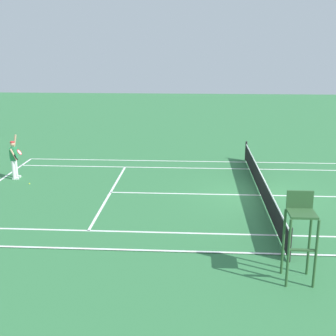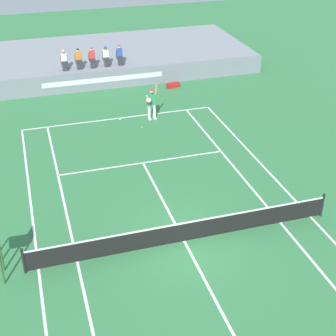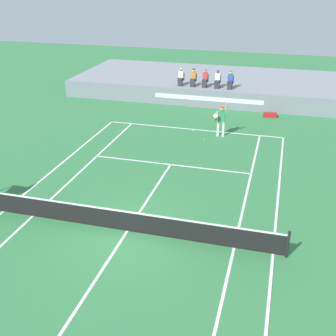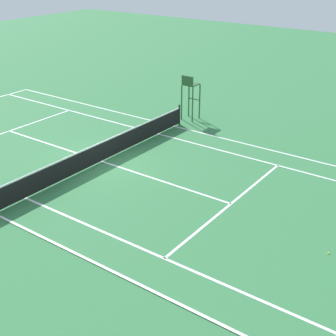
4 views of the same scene
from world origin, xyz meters
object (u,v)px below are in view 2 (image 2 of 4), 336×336
(spectator_seated_2, at_px, (92,58))
(tennis_player, at_px, (152,103))
(spectator_seated_1, at_px, (79,59))
(spectator_seated_3, at_px, (106,57))
(equipment_bag, at_px, (173,85))
(spectator_seated_4, at_px, (120,55))
(spectator_seated_0, at_px, (64,60))
(tennis_ball, at_px, (142,127))

(spectator_seated_2, xyz_separation_m, tennis_player, (2.26, -6.48, -0.86))
(spectator_seated_1, height_order, tennis_player, spectator_seated_1)
(spectator_seated_1, height_order, spectator_seated_3, same)
(spectator_seated_2, bearing_deg, equipment_bag, -22.35)
(tennis_player, bearing_deg, spectator_seated_3, 101.71)
(spectator_seated_2, bearing_deg, spectator_seated_4, 0.00)
(spectator_seated_4, bearing_deg, spectator_seated_0, 180.00)
(spectator_seated_1, distance_m, equipment_bag, 6.40)
(equipment_bag, bearing_deg, tennis_player, -121.08)
(equipment_bag, bearing_deg, spectator_seated_3, 153.20)
(spectator_seated_3, relative_size, equipment_bag, 1.35)
(spectator_seated_0, relative_size, spectator_seated_4, 1.00)
(spectator_seated_3, relative_size, tennis_player, 0.61)
(tennis_ball, bearing_deg, spectator_seated_0, 113.67)
(spectator_seated_1, bearing_deg, tennis_ball, -72.66)
(tennis_player, distance_m, tennis_ball, 1.59)
(spectator_seated_1, relative_size, spectator_seated_2, 1.00)
(spectator_seated_2, bearing_deg, tennis_player, -70.75)
(spectator_seated_0, xyz_separation_m, spectator_seated_1, (0.94, 0.00, 0.00))
(spectator_seated_1, bearing_deg, spectator_seated_3, 0.00)
(tennis_player, bearing_deg, spectator_seated_0, 122.25)
(spectator_seated_1, height_order, spectator_seated_4, same)
(spectator_seated_0, relative_size, tennis_ball, 18.60)
(spectator_seated_4, xyz_separation_m, equipment_bag, (3.09, -2.03, -1.69))
(spectator_seated_0, xyz_separation_m, tennis_player, (4.09, -6.48, -0.86))
(spectator_seated_0, bearing_deg, spectator_seated_2, 0.00)
(spectator_seated_1, relative_size, spectator_seated_3, 1.00)
(spectator_seated_2, distance_m, spectator_seated_4, 1.85)
(tennis_ball, bearing_deg, spectator_seated_2, 100.92)
(spectator_seated_4, xyz_separation_m, tennis_ball, (-0.42, -7.43, -1.82))
(spectator_seated_2, relative_size, spectator_seated_4, 1.00)
(spectator_seated_3, distance_m, spectator_seated_4, 0.93)
(tennis_player, bearing_deg, tennis_ball, -130.94)
(spectator_seated_0, distance_m, tennis_player, 7.71)
(tennis_player, bearing_deg, spectator_seated_2, 109.25)
(spectator_seated_0, height_order, spectator_seated_3, same)
(spectator_seated_3, distance_m, equipment_bag, 4.81)
(tennis_ball, distance_m, equipment_bag, 6.44)
(spectator_seated_4, distance_m, tennis_ball, 7.67)
(spectator_seated_2, bearing_deg, spectator_seated_3, 0.00)
(equipment_bag, bearing_deg, spectator_seated_0, 163.29)
(spectator_seated_0, distance_m, spectator_seated_4, 3.68)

